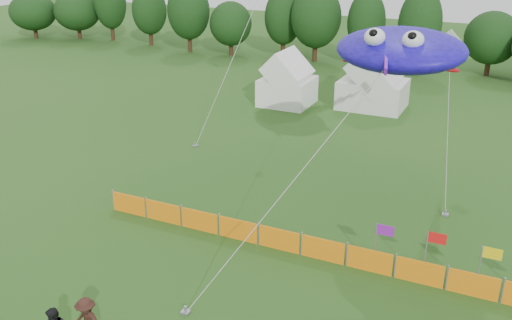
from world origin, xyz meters
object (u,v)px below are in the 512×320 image
at_px(tent_right, 373,85).
at_px(barrier_fence, 300,244).
at_px(stingray_kite, 402,48).
at_px(tent_left, 287,83).

distance_m(tent_right, barrier_fence, 23.03).
distance_m(barrier_fence, stingray_kite, 9.88).
relative_size(tent_right, barrier_fence, 0.25).
xyz_separation_m(tent_right, barrier_fence, (2.83, -22.81, -1.30)).
bearing_deg(tent_left, tent_right, 16.99).
distance_m(tent_left, tent_right, 6.67).
relative_size(tent_left, tent_right, 0.78).
distance_m(tent_left, barrier_fence, 22.84).
height_order(tent_left, stingray_kite, stingray_kite).
distance_m(tent_right, stingray_kite, 18.76).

